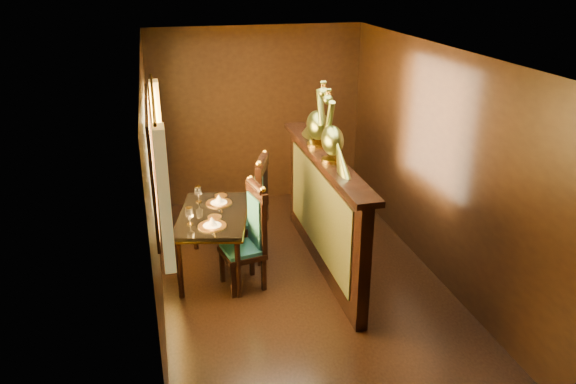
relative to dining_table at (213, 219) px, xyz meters
The scene contains 8 objects.
ground 1.21m from the dining_table, 27.69° to the right, with size 5.00×5.00×0.00m, color black.
room_shell 1.32m from the dining_table, 29.17° to the right, with size 3.04×5.04×2.52m.
partition 1.23m from the dining_table, ahead, with size 0.26×2.70×1.36m.
dining_table is the anchor object (origin of this frame).
chair_left 0.52m from the dining_table, 45.08° to the right, with size 0.51×0.52×1.20m.
chair_right 0.56m from the dining_table, 21.34° to the left, with size 0.60×0.62×1.29m.
peacock_left 1.68m from the dining_table, 18.33° to the right, with size 0.23×0.61×0.73m, color #1B5331, non-canonical shape.
peacock_right 1.65m from the dining_table, ahead, with size 0.24×0.65×0.77m, color #1B5331, non-canonical shape.
Camera 1 is at (-1.41, -5.17, 3.27)m, focal length 35.00 mm.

